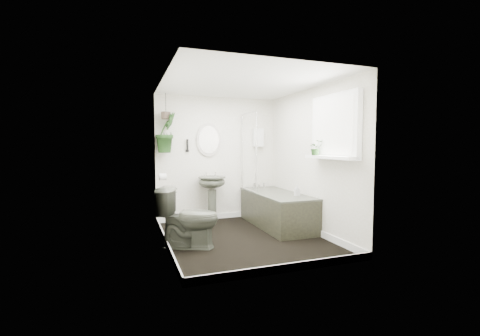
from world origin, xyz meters
name	(u,v)px	position (x,y,z in m)	size (l,w,h in m)	color
floor	(243,239)	(0.00, 0.00, -0.01)	(2.30, 2.80, 0.02)	black
ceiling	(243,83)	(0.00, 0.00, 2.31)	(2.30, 2.80, 0.02)	white
wall_back	(218,158)	(0.00, 1.41, 1.15)	(2.30, 0.02, 2.30)	white
wall_front	(289,168)	(0.00, -1.41, 1.15)	(2.30, 0.02, 2.30)	white
wall_left	(164,163)	(-1.16, 0.00, 1.15)	(0.02, 2.80, 2.30)	white
wall_right	(311,161)	(1.16, 0.00, 1.15)	(0.02, 2.80, 2.30)	white
skirting	(243,235)	(0.00, 0.00, 0.05)	(2.30, 2.80, 0.10)	white
bathtub	(277,209)	(0.80, 0.50, 0.29)	(0.72, 1.72, 0.58)	#3E4236
bath_screen	(249,152)	(0.47, 0.99, 1.28)	(0.04, 0.72, 1.40)	silver
shower_box	(258,138)	(0.80, 1.34, 1.55)	(0.20, 0.10, 0.35)	white
oval_mirror	(209,140)	(-0.18, 1.37, 1.50)	(0.46, 0.03, 0.62)	#BEB5AA
wall_sconce	(187,145)	(-0.58, 1.36, 1.40)	(0.04, 0.04, 0.22)	black
toilet_roll_holder	(163,177)	(-1.10, 0.70, 0.90)	(0.11, 0.11, 0.11)	white
window_recess	(335,127)	(1.09, -0.70, 1.65)	(0.08, 1.00, 0.90)	white
window_sill	(330,157)	(1.02, -0.70, 1.23)	(0.18, 1.00, 0.04)	white
window_blinds	(332,127)	(1.04, -0.70, 1.65)	(0.01, 0.86, 0.76)	white
toilet	(189,217)	(-0.85, -0.14, 0.41)	(0.46, 0.81, 0.82)	#3E4236
pedestal_sink	(212,199)	(-0.18, 1.15, 0.42)	(0.49, 0.42, 0.84)	#3E4236
sill_plant	(316,148)	(0.98, -0.40, 1.36)	(0.20, 0.17, 0.22)	black
hanging_plant	(166,132)	(-0.97, 1.25, 1.62)	(0.39, 0.31, 0.71)	black
soap_bottle	(297,190)	(0.97, 0.10, 0.67)	(0.08, 0.08, 0.17)	black
hanging_pot	(166,115)	(-0.97, 1.25, 1.91)	(0.16, 0.16, 0.12)	#493930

